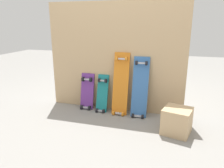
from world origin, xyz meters
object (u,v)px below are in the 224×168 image
Objects in this scene: wooden_crate at (177,121)px; skateboard_teal at (102,96)px; skateboard_blue at (140,90)px; skateboard_purple at (87,93)px; skateboard_orange at (120,86)px.

skateboard_teal is at bearing 159.63° from wooden_crate.
wooden_crate is (0.51, -0.39, -0.22)m from skateboard_blue.
skateboard_purple is 0.25m from skateboard_teal.
skateboard_blue is (0.56, -0.01, 0.14)m from skateboard_teal.
skateboard_blue is (0.81, -0.03, 0.14)m from skateboard_purple.
skateboard_orange is (0.28, -0.00, 0.17)m from skateboard_teal.
skateboard_purple is 0.67× the size of skateboard_blue.
skateboard_teal is 0.64× the size of skateboard_orange.
skateboard_purple is 0.82m from skateboard_blue.
wooden_crate is (1.07, -0.40, -0.08)m from skateboard_teal.
skateboard_blue is 2.90× the size of wooden_crate.
skateboard_teal is at bearing 179.14° from skateboard_blue.
skateboard_blue reaches higher than wooden_crate.
skateboard_purple reaches higher than wooden_crate.
skateboard_orange is at bearing 179.12° from skateboard_blue.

